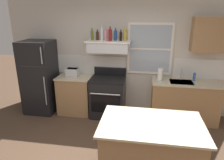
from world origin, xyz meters
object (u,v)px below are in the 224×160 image
at_px(refrigerator, 40,77).
at_px(bottle_olive_oil_square, 92,35).
at_px(bottle_rose_pink, 106,35).
at_px(bottle_blue_liqueur, 116,35).
at_px(toaster, 73,72).
at_px(bottle_champagne_gold_foil, 125,35).
at_px(bottle_brown_stout, 97,36).
at_px(bottle_red_label_wine, 110,35).
at_px(bottle_clear_tall, 102,34).
at_px(dish_soap_bottle, 194,77).
at_px(paper_towel_roll, 160,75).
at_px(stove_range, 108,97).
at_px(bottle_balsamic_dark, 121,36).
at_px(kitchen_island, 150,151).

relative_size(refrigerator, bottle_olive_oil_square, 6.61).
xyz_separation_m(bottle_rose_pink, bottle_blue_liqueur, (0.21, 0.06, -0.02)).
height_order(toaster, bottle_champagne_gold_foil, bottle_champagne_gold_foil).
distance_m(bottle_brown_stout, bottle_red_label_wine, 0.32).
distance_m(bottle_brown_stout, bottle_clear_tall, 0.12).
xyz_separation_m(toaster, bottle_blue_liqueur, (0.99, 0.12, 0.85)).
bearing_deg(bottle_rose_pink, dish_soap_bottle, 1.49).
distance_m(bottle_rose_pink, bottle_champagne_gold_foil, 0.42).
bearing_deg(paper_towel_roll, bottle_champagne_gold_foil, 171.56).
bearing_deg(refrigerator, paper_towel_roll, 1.24).
height_order(bottle_brown_stout, bottle_rose_pink, bottle_rose_pink).
relative_size(stove_range, bottle_balsamic_dark, 4.57).
relative_size(refrigerator, bottle_rose_pink, 5.71).
xyz_separation_m(toaster, bottle_clear_tall, (0.70, 0.08, 0.87)).
relative_size(refrigerator, toaster, 5.80).
relative_size(bottle_clear_tall, bottle_balsamic_dark, 1.35).
bearing_deg(bottle_balsamic_dark, bottle_olive_oil_square, -179.12).
bearing_deg(kitchen_island, bottle_balsamic_dark, 109.10).
relative_size(bottle_rose_pink, bottle_red_label_wine, 1.01).
bearing_deg(kitchen_island, bottle_champagne_gold_foil, 106.48).
bearing_deg(bottle_brown_stout, bottle_olive_oil_square, -158.89).
distance_m(refrigerator, bottle_champagne_gold_foil, 2.25).
bearing_deg(stove_range, bottle_olive_oil_square, 164.74).
bearing_deg(stove_range, bottle_blue_liqueur, 45.86).
bearing_deg(bottle_brown_stout, paper_towel_roll, -4.25).
xyz_separation_m(bottle_rose_pink, kitchen_island, (1.00, -1.92, -1.41)).
bearing_deg(kitchen_island, bottle_olive_oil_square, 124.00).
distance_m(bottle_clear_tall, bottle_rose_pink, 0.09).
relative_size(bottle_brown_stout, bottle_balsamic_dark, 0.95).
distance_m(bottle_olive_oil_square, bottle_red_label_wine, 0.41).
xyz_separation_m(bottle_brown_stout, dish_soap_bottle, (2.14, -0.00, -0.84)).
bearing_deg(toaster, bottle_rose_pink, 3.97).
height_order(refrigerator, toaster, refrigerator).
bearing_deg(bottle_rose_pink, bottle_brown_stout, 164.41).
height_order(stove_range, bottle_olive_oil_square, bottle_olive_oil_square).
distance_m(stove_range, bottle_olive_oil_square, 1.44).
bearing_deg(paper_towel_roll, dish_soap_bottle, 7.75).
bearing_deg(toaster, kitchen_island, -46.27).
bearing_deg(bottle_red_label_wine, bottle_champagne_gold_foil, 18.72).
relative_size(bottle_olive_oil_square, bottle_red_label_wine, 0.87).
distance_m(bottle_champagne_gold_foil, dish_soap_bottle, 1.76).
height_order(bottle_olive_oil_square, bottle_champagne_gold_foil, bottle_champagne_gold_foil).
bearing_deg(bottle_olive_oil_square, dish_soap_bottle, 0.96).
xyz_separation_m(bottle_olive_oil_square, paper_towel_roll, (1.51, -0.06, -0.81)).
distance_m(refrigerator, bottle_blue_liqueur, 2.06).
bearing_deg(bottle_clear_tall, dish_soap_bottle, 0.67).
bearing_deg(kitchen_island, paper_towel_roll, 83.62).
bearing_deg(bottle_champagne_gold_foil, bottle_brown_stout, -178.68).
bearing_deg(paper_towel_roll, bottle_red_label_wine, 179.24).
relative_size(bottle_red_label_wine, bottle_champagne_gold_foil, 1.01).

